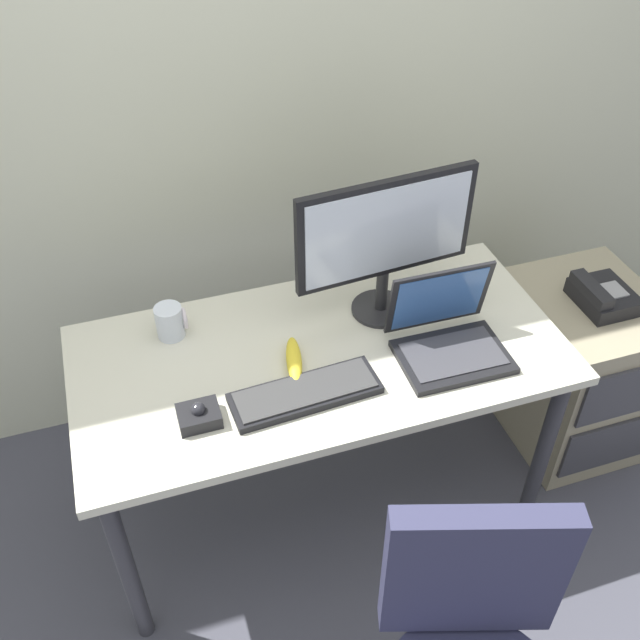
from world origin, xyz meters
TOP-DOWN VIEW (x-y plane):
  - ground_plane at (0.00, 0.00)m, footprint 8.00×8.00m
  - back_wall at (0.00, 0.70)m, footprint 6.00×0.10m
  - desk at (0.00, 0.00)m, footprint 1.42×0.69m
  - file_cabinet at (0.99, 0.03)m, footprint 0.42×0.53m
  - desk_phone at (0.98, 0.02)m, footprint 0.17×0.20m
  - monitor_main at (0.24, 0.12)m, footprint 0.55×0.18m
  - keyboard at (-0.09, -0.16)m, footprint 0.42×0.16m
  - laptop at (0.35, -0.10)m, footprint 0.31×0.27m
  - trackball_mouse at (-0.38, -0.16)m, footprint 0.11×0.09m
  - coffee_mug at (-0.39, 0.21)m, footprint 0.09×0.08m
  - cell_phone at (0.53, 0.14)m, footprint 0.10×0.15m
  - banana at (-0.09, -0.03)m, footprint 0.08×0.20m

SIDE VIEW (x-z plane):
  - ground_plane at x=0.00m, z-range 0.00..0.00m
  - file_cabinet at x=0.99m, z-range 0.00..0.63m
  - desk at x=0.00m, z-range 0.28..1.00m
  - desk_phone at x=0.98m, z-range 0.62..0.71m
  - cell_phone at x=0.53m, z-range 0.72..0.73m
  - keyboard at x=-0.09m, z-range 0.72..0.75m
  - banana at x=-0.09m, z-range 0.72..0.76m
  - trackball_mouse at x=-0.38m, z-range 0.71..0.78m
  - coffee_mug at x=-0.39m, z-range 0.72..0.82m
  - laptop at x=0.35m, z-range 0.66..0.89m
  - monitor_main at x=0.24m, z-range 0.76..1.22m
  - back_wall at x=0.00m, z-range 0.00..2.80m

